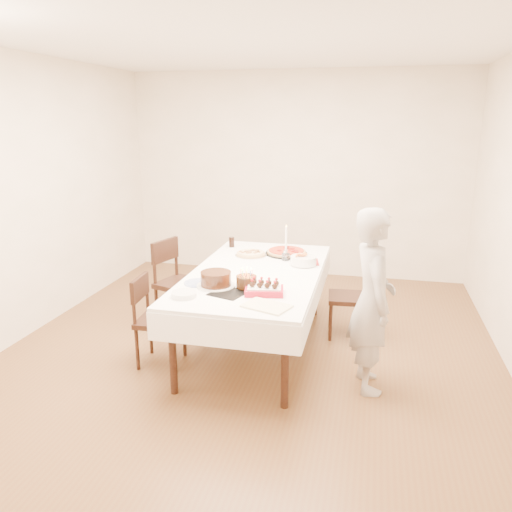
% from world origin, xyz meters
% --- Properties ---
extents(floor, '(5.00, 5.00, 0.00)m').
position_xyz_m(floor, '(0.00, 0.00, 0.00)').
color(floor, brown).
rests_on(floor, ground).
extents(wall_back, '(4.50, 0.04, 2.70)m').
position_xyz_m(wall_back, '(0.00, 2.50, 1.35)').
color(wall_back, '#F7E6D0').
rests_on(wall_back, floor).
extents(wall_front, '(4.50, 0.04, 2.70)m').
position_xyz_m(wall_front, '(0.00, -2.50, 1.35)').
color(wall_front, '#F7E6D0').
rests_on(wall_front, floor).
extents(wall_left, '(0.04, 5.00, 2.70)m').
position_xyz_m(wall_left, '(-2.25, 0.00, 1.35)').
color(wall_left, '#F7E6D0').
rests_on(wall_left, floor).
extents(ceiling, '(5.00, 5.00, 0.00)m').
position_xyz_m(ceiling, '(0.00, 0.00, 2.70)').
color(ceiling, white).
rests_on(ceiling, wall_back).
extents(dining_table, '(1.93, 2.42, 0.75)m').
position_xyz_m(dining_table, '(0.03, 0.05, 0.38)').
color(dining_table, white).
rests_on(dining_table, floor).
extents(chair_right_savory, '(0.44, 0.44, 0.79)m').
position_xyz_m(chair_right_savory, '(0.84, 0.53, 0.40)').
color(chair_right_savory, black).
rests_on(chair_right_savory, floor).
extents(chair_left_savory, '(0.58, 0.58, 0.90)m').
position_xyz_m(chair_left_savory, '(-0.84, 0.39, 0.45)').
color(chair_left_savory, black).
rests_on(chair_left_savory, floor).
extents(chair_left_dessert, '(0.43, 0.43, 0.80)m').
position_xyz_m(chair_left_dessert, '(-0.71, -0.43, 0.40)').
color(chair_left_dessert, black).
rests_on(chair_left_dessert, floor).
extents(person, '(0.46, 0.60, 1.46)m').
position_xyz_m(person, '(1.07, -0.42, 0.73)').
color(person, '#B1ACA7').
rests_on(person, floor).
extents(pizza_white, '(0.39, 0.39, 0.04)m').
position_xyz_m(pizza_white, '(-0.14, 0.55, 0.77)').
color(pizza_white, beige).
rests_on(pizza_white, dining_table).
extents(pizza_pepperoni, '(0.53, 0.53, 0.04)m').
position_xyz_m(pizza_pepperoni, '(0.20, 0.71, 0.77)').
color(pizza_pepperoni, red).
rests_on(pizza_pepperoni, dining_table).
extents(red_placemat, '(0.28, 0.28, 0.01)m').
position_xyz_m(red_placemat, '(0.43, 0.46, 0.75)').
color(red_placemat, '#B21E1E').
rests_on(red_placemat, dining_table).
extents(pasta_bowl, '(0.31, 0.31, 0.08)m').
position_xyz_m(pasta_bowl, '(0.42, 0.35, 0.80)').
color(pasta_bowl, white).
rests_on(pasta_bowl, dining_table).
extents(taper_candle, '(0.10, 0.10, 0.36)m').
position_xyz_m(taper_candle, '(0.23, 0.48, 0.93)').
color(taper_candle, white).
rests_on(taper_candle, dining_table).
extents(shaker_pair, '(0.09, 0.09, 0.10)m').
position_xyz_m(shaker_pair, '(0.23, 0.46, 0.80)').
color(shaker_pair, white).
rests_on(shaker_pair, dining_table).
extents(cola_glass, '(0.07, 0.07, 0.11)m').
position_xyz_m(cola_glass, '(-0.43, 0.86, 0.80)').
color(cola_glass, black).
rests_on(cola_glass, dining_table).
extents(layer_cake, '(0.35, 0.35, 0.13)m').
position_xyz_m(layer_cake, '(-0.19, -0.43, 0.81)').
color(layer_cake, '#34190D').
rests_on(layer_cake, dining_table).
extents(cake_board, '(0.33, 0.33, 0.01)m').
position_xyz_m(cake_board, '(-0.05, -0.56, 0.75)').
color(cake_board, black).
rests_on(cake_board, dining_table).
extents(birthday_cake, '(0.22, 0.22, 0.16)m').
position_xyz_m(birthday_cake, '(0.06, -0.42, 0.84)').
color(birthday_cake, '#38200F').
rests_on(birthday_cake, dining_table).
extents(strawberry_box, '(0.33, 0.25, 0.08)m').
position_xyz_m(strawberry_box, '(0.23, -0.51, 0.79)').
color(strawberry_box, '#AE1329').
rests_on(strawberry_box, dining_table).
extents(box_lid, '(0.39, 0.32, 0.03)m').
position_xyz_m(box_lid, '(0.31, -0.79, 0.75)').
color(box_lid, beige).
rests_on(box_lid, dining_table).
extents(plate_stack, '(0.25, 0.25, 0.04)m').
position_xyz_m(plate_stack, '(-0.36, -0.72, 0.77)').
color(plate_stack, white).
rests_on(plate_stack, dining_table).
extents(china_plate, '(0.31, 0.31, 0.01)m').
position_xyz_m(china_plate, '(-0.36, -0.39, 0.75)').
color(china_plate, white).
rests_on(china_plate, dining_table).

